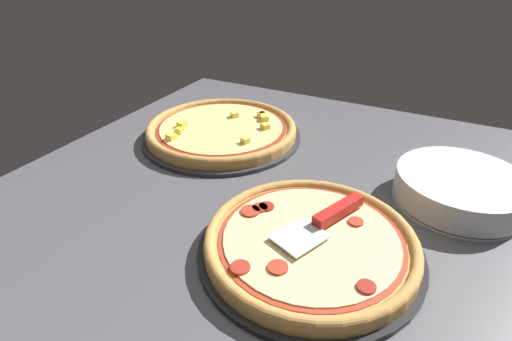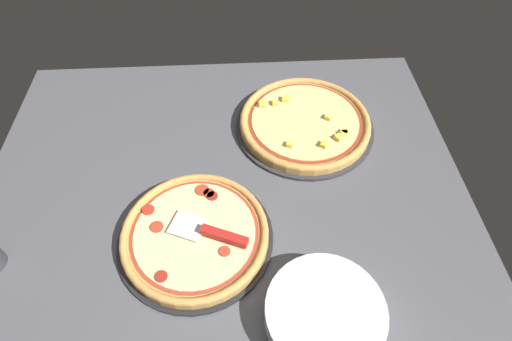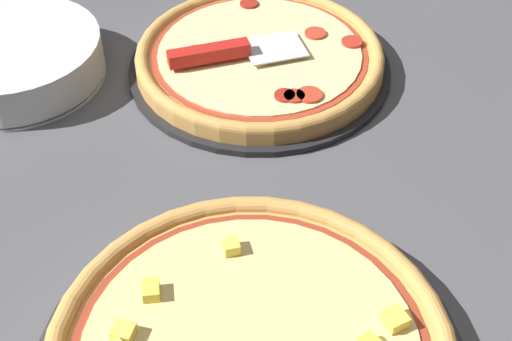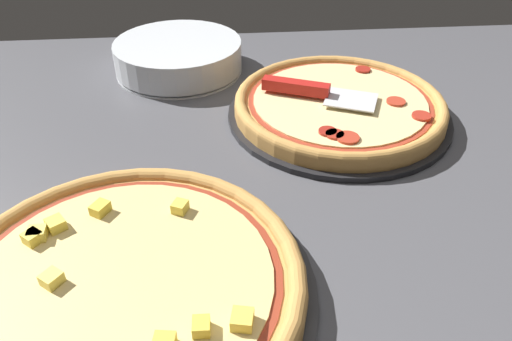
% 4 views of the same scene
% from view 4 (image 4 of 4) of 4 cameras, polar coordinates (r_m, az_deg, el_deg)
% --- Properties ---
extents(ground_plane, '(1.34, 1.14, 0.04)m').
position_cam_4_polar(ground_plane, '(0.77, 6.29, -0.91)').
color(ground_plane, '#4C4C51').
extents(pizza_pan_front, '(0.39, 0.39, 0.01)m').
position_cam_4_polar(pizza_pan_front, '(0.90, 9.36, 6.35)').
color(pizza_pan_front, black).
rests_on(pizza_pan_front, ground_plane).
extents(pizza_front, '(0.37, 0.37, 0.03)m').
position_cam_4_polar(pizza_front, '(0.89, 9.50, 7.51)').
color(pizza_front, '#C68E47').
rests_on(pizza_front, pizza_pan_front).
extents(pizza_pan_back, '(0.43, 0.43, 0.01)m').
position_cam_4_polar(pizza_pan_back, '(0.59, -14.67, -13.68)').
color(pizza_pan_back, '#2D2D30').
rests_on(pizza_pan_back, ground_plane).
extents(pizza_back, '(0.40, 0.40, 0.04)m').
position_cam_4_polar(pizza_back, '(0.58, -14.99, -12.34)').
color(pizza_back, '#C68E47').
rests_on(pizza_back, pizza_pan_back).
extents(serving_spatula, '(0.21, 0.12, 0.02)m').
position_cam_4_polar(serving_spatula, '(0.88, 5.66, 9.21)').
color(serving_spatula, silver).
rests_on(serving_spatula, pizza_front).
extents(plate_stack, '(0.26, 0.26, 0.06)m').
position_cam_4_polar(plate_stack, '(1.06, -8.85, 12.74)').
color(plate_stack, silver).
rests_on(plate_stack, ground_plane).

